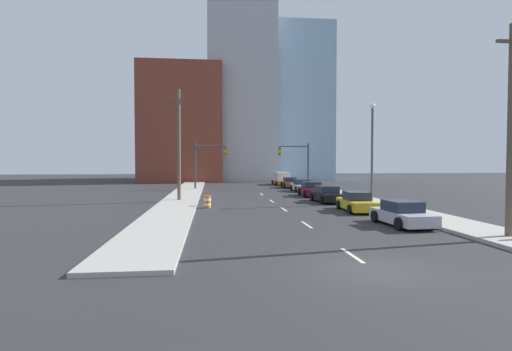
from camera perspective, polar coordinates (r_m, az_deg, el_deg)
ground_plane at (r=14.20m, az=16.40°, el=-12.76°), size 200.00×200.00×0.00m
sidewalk_left at (r=58.10m, az=-9.07°, el=-1.41°), size 3.23×90.54×0.18m
sidewalk_right at (r=59.58m, az=6.80°, el=-1.32°), size 3.23×90.54×0.18m
lane_stripe_at_2m at (r=16.00m, az=13.58°, el=-11.02°), size 0.16×2.40×0.01m
lane_stripe_at_9m at (r=22.96m, az=7.26°, el=-6.98°), size 0.16×2.40×0.01m
lane_stripe_at_17m at (r=29.92m, az=4.03°, el=-4.85°), size 0.16×2.40×0.01m
lane_stripe_at_23m at (r=35.94m, az=2.27°, el=-3.68°), size 0.16×2.40×0.01m
lane_stripe_at_30m at (r=43.33m, az=0.79°, el=-2.69°), size 0.16×2.40×0.01m
building_brick_left at (r=74.12m, az=-10.43°, el=7.02°), size 14.00×16.00×20.06m
building_office_center at (r=78.76m, az=-2.42°, el=10.88°), size 12.00×20.00×31.30m
building_glass_right at (r=84.00m, az=5.01°, el=9.70°), size 13.00×20.00×29.49m
traffic_signal_left at (r=50.44m, az=-7.36°, el=2.29°), size 4.05×0.35×5.89m
traffic_signal_right at (r=51.66m, az=6.22°, el=2.29°), size 4.05×0.35×5.89m
utility_pole_right_near at (r=21.61m, az=32.63°, el=5.50°), size 1.60×0.32×9.80m
utility_pole_left_mid at (r=35.91m, az=-10.96°, el=4.38°), size 1.60×0.32×9.90m
traffic_barrel at (r=30.93m, az=-6.98°, el=-3.75°), size 0.56×0.56×0.95m
street_lamp at (r=34.65m, az=16.26°, el=4.07°), size 0.44×0.44×8.39m
sedan_silver at (r=23.81m, az=20.14°, el=-5.20°), size 2.27×4.60×1.40m
sedan_yellow at (r=29.61m, az=14.16°, el=-3.72°), size 2.22×4.77×1.42m
sedan_black at (r=35.56m, az=10.10°, el=-2.71°), size 2.21×4.81×1.43m
sedan_maroon at (r=41.32m, az=7.89°, el=-2.00°), size 2.20×4.68×1.48m
sedan_white at (r=47.77m, az=6.53°, el=-1.47°), size 2.14×4.36×1.44m
sedan_brown at (r=54.13m, az=4.84°, el=-1.05°), size 2.20×4.71×1.40m
box_truck_orange at (r=60.70m, az=3.68°, el=-0.47°), size 2.40×6.19×1.91m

